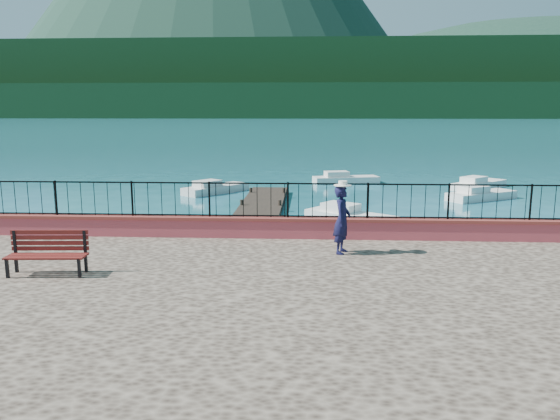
# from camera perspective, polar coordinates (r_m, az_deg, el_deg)

# --- Properties ---
(ground) EXTENTS (2000.00, 2000.00, 0.00)m
(ground) POSITION_cam_1_polar(r_m,az_deg,el_deg) (12.19, 1.51, -12.46)
(ground) COLOR #19596B
(ground) RESTS_ON ground
(parapet) EXTENTS (28.00, 0.46, 0.58)m
(parapet) POSITION_cam_1_polar(r_m,az_deg,el_deg) (15.28, 1.94, -1.84)
(parapet) COLOR #AC3E46
(parapet) RESTS_ON promenade
(railing) EXTENTS (27.00, 0.05, 0.95)m
(railing) POSITION_cam_1_polar(r_m,az_deg,el_deg) (15.13, 1.96, 0.99)
(railing) COLOR black
(railing) RESTS_ON parapet
(dock) EXTENTS (2.00, 16.00, 0.30)m
(dock) POSITION_cam_1_polar(r_m,az_deg,el_deg) (23.79, -2.47, -0.68)
(dock) COLOR #2D231C
(dock) RESTS_ON ground
(far_forest) EXTENTS (900.00, 60.00, 18.00)m
(far_forest) POSITION_cam_1_polar(r_m,az_deg,el_deg) (311.25, 3.16, 11.26)
(far_forest) COLOR black
(far_forest) RESTS_ON ground
(foothills) EXTENTS (900.00, 120.00, 44.00)m
(foothills) POSITION_cam_1_polar(r_m,az_deg,el_deg) (371.62, 3.18, 13.14)
(foothills) COLOR black
(foothills) RESTS_ON ground
(companion_hill) EXTENTS (448.00, 384.00, 180.00)m
(companion_hill) POSITION_cam_1_polar(r_m,az_deg,el_deg) (612.03, 24.52, 9.12)
(companion_hill) COLOR #142D23
(companion_hill) RESTS_ON ground
(park_bench) EXTENTS (1.72, 0.66, 0.94)m
(park_bench) POSITION_cam_1_polar(r_m,az_deg,el_deg) (12.93, -23.10, -5.00)
(park_bench) COLOR black
(park_bench) RESTS_ON promenade
(person) EXTENTS (0.57, 0.71, 1.70)m
(person) POSITION_cam_1_polar(r_m,az_deg,el_deg) (13.62, 6.51, -1.01)
(person) COLOR black
(person) RESTS_ON promenade
(hat) EXTENTS (0.44, 0.44, 0.12)m
(hat) POSITION_cam_1_polar(r_m,az_deg,el_deg) (13.47, 6.59, 2.79)
(hat) COLOR white
(hat) RESTS_ON person
(boat_0) EXTENTS (4.09, 1.72, 0.80)m
(boat_0) POSITION_cam_1_polar(r_m,az_deg,el_deg) (20.32, -12.70, -2.14)
(boat_0) COLOR white
(boat_0) RESTS_ON ground
(boat_1) EXTENTS (4.13, 3.58, 0.80)m
(boat_1) POSITION_cam_1_polar(r_m,az_deg,el_deg) (23.28, 7.63, -0.38)
(boat_1) COLOR white
(boat_1) RESTS_ON ground
(boat_2) EXTENTS (4.11, 3.16, 0.80)m
(boat_2) POSITION_cam_1_polar(r_m,az_deg,el_deg) (30.98, 20.32, 1.76)
(boat_2) COLOR silver
(boat_2) RESTS_ON ground
(boat_3) EXTENTS (3.58, 3.98, 0.80)m
(boat_3) POSITION_cam_1_polar(r_m,az_deg,el_deg) (31.68, -6.75, 2.52)
(boat_3) COLOR silver
(boat_3) RESTS_ON ground
(boat_4) EXTENTS (4.42, 2.26, 0.80)m
(boat_4) POSITION_cam_1_polar(r_m,az_deg,el_deg) (35.94, 6.91, 3.46)
(boat_4) COLOR silver
(boat_4) RESTS_ON ground
(boat_5) EXTENTS (4.01, 3.94, 0.80)m
(boat_5) POSITION_cam_1_polar(r_m,az_deg,el_deg) (35.34, 20.10, 2.78)
(boat_5) COLOR white
(boat_5) RESTS_ON ground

